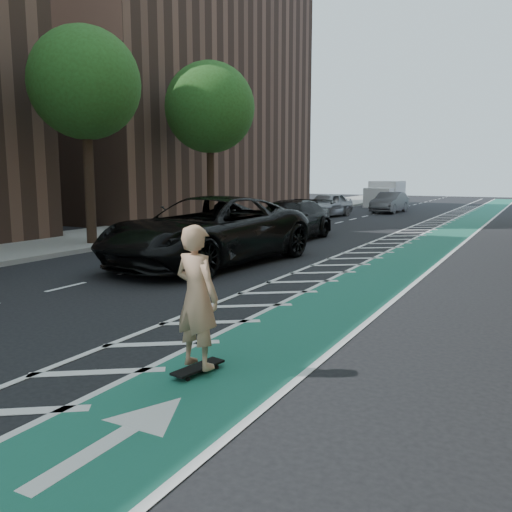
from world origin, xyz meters
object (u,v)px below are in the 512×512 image
Objects in this scene: skateboarder at (197,297)px; barrel_a at (178,249)px; suv_near at (209,230)px; suv_far at (288,220)px.

skateboarder is 9.53m from barrel_a.
skateboarder is 2.32× the size of barrel_a.
skateboarder is at bearing -52.19° from barrel_a.
suv_near is 1.32× the size of suv_far.
suv_near is 1.23m from barrel_a.
suv_far is at bearing 99.10° from suv_near.
suv_far reaches higher than barrel_a.
suv_far is 6.53m from barrel_a.
skateboarder is at bearing -70.16° from suv_far.
suv_near is 8.73× the size of barrel_a.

